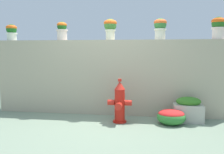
# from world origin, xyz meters

# --- Properties ---
(ground_plane) EXTENTS (24.00, 24.00, 0.00)m
(ground_plane) POSITION_xyz_m (0.00, 0.00, 0.00)
(ground_plane) COLOR gray
(stone_wall) EXTENTS (4.91, 0.32, 1.58)m
(stone_wall) POSITION_xyz_m (0.00, 0.99, 0.79)
(stone_wall) COLOR tan
(stone_wall) RESTS_ON ground
(potted_plant_0) EXTENTS (0.24, 0.24, 0.36)m
(potted_plant_0) POSITION_xyz_m (-2.20, 0.98, 1.79)
(potted_plant_0) COLOR silver
(potted_plant_0) RESTS_ON stone_wall
(potted_plant_1) EXTENTS (0.25, 0.25, 0.40)m
(potted_plant_1) POSITION_xyz_m (-1.03, 0.97, 1.80)
(potted_plant_1) COLOR beige
(potted_plant_1) RESTS_ON stone_wall
(potted_plant_2) EXTENTS (0.28, 0.28, 0.44)m
(potted_plant_2) POSITION_xyz_m (0.02, 0.99, 1.86)
(potted_plant_2) COLOR beige
(potted_plant_2) RESTS_ON stone_wall
(potted_plant_3) EXTENTS (0.26, 0.26, 0.43)m
(potted_plant_3) POSITION_xyz_m (1.06, 1.00, 1.84)
(potted_plant_3) COLOR beige
(potted_plant_3) RESTS_ON stone_wall
(potted_plant_4) EXTENTS (0.27, 0.27, 0.44)m
(potted_plant_4) POSITION_xyz_m (2.18, 0.96, 1.84)
(potted_plant_4) COLOR beige
(potted_plant_4) RESTS_ON stone_wall
(fire_hydrant) EXTENTS (0.46, 0.37, 0.83)m
(fire_hydrant) POSITION_xyz_m (0.30, 0.35, 0.37)
(fire_hydrant) COLOR red
(fire_hydrant) RESTS_ON ground
(flower_bush_left) EXTENTS (0.53, 0.48, 0.29)m
(flower_bush_left) POSITION_xyz_m (1.26, 0.37, 0.15)
(flower_bush_left) COLOR #327C33
(flower_bush_left) RESTS_ON ground
(planter_box) EXTENTS (0.55, 0.32, 0.48)m
(planter_box) POSITION_xyz_m (1.60, 0.58, 0.23)
(planter_box) COLOR #AFAC9E
(planter_box) RESTS_ON ground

